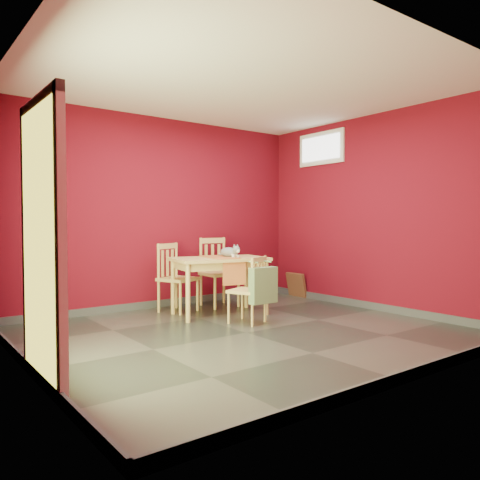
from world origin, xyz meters
TOP-DOWN VIEW (x-y plane):
  - ground at (0.00, 0.00)m, footprint 4.50×4.50m
  - room_shell at (0.00, 0.00)m, footprint 4.50×4.50m
  - doorway at (-2.23, -0.40)m, footprint 0.06×1.01m
  - window at (2.23, 1.00)m, footprint 0.05×0.90m
  - outlet_plate at (1.60, 1.99)m, footprint 0.08×0.02m
  - dining_table at (0.34, 1.02)m, footprint 1.32×0.92m
  - table_runner at (0.34, 0.91)m, footprint 0.44×0.72m
  - chair_far_left at (-0.00, 1.57)m, footprint 0.56×0.56m
  - chair_far_right at (0.70, 1.58)m, footprint 0.48×0.48m
  - chair_near at (0.34, 0.37)m, footprint 0.49×0.49m
  - tote_bag at (0.38, 0.18)m, footprint 0.36×0.21m
  - cat at (0.47, 0.98)m, footprint 0.31×0.41m
  - picture_frame at (2.19, 1.49)m, footprint 0.13×0.39m

SIDE VIEW (x-z plane):
  - ground at x=0.00m, z-range 0.00..0.00m
  - room_shell at x=0.00m, z-range -2.20..2.30m
  - picture_frame at x=2.19m, z-range 0.00..0.39m
  - outlet_plate at x=1.60m, z-range 0.24..0.36m
  - chair_near at x=0.34m, z-range 0.01..0.81m
  - chair_far_left at x=0.00m, z-range 0.01..0.94m
  - tote_bag at x=0.38m, z-range 0.23..0.72m
  - chair_far_right at x=0.70m, z-range 0.01..1.00m
  - dining_table at x=0.34m, z-range 0.28..1.03m
  - table_runner at x=0.34m, z-range 0.53..0.87m
  - cat at x=0.47m, z-range 0.75..0.93m
  - doorway at x=-2.23m, z-range 0.06..2.19m
  - window at x=2.23m, z-range 2.10..2.60m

